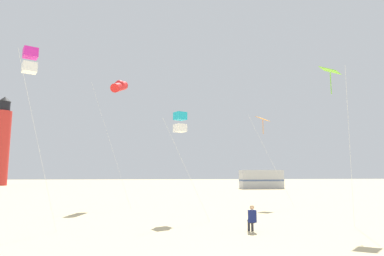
{
  "coord_description": "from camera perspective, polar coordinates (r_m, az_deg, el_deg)",
  "views": [
    {
      "loc": [
        -1.88,
        -6.7,
        2.62
      ],
      "look_at": [
        -0.54,
        9.34,
        4.79
      ],
      "focal_mm": 30.16,
      "sensor_mm": 36.0,
      "label": 1
    }
  ],
  "objects": [
    {
      "name": "kite_diamond_lime",
      "position": [
        17.59,
        23.4,
        8.46
      ],
      "size": [
        1.51,
        1.51,
        7.8
      ],
      "color": "silver",
      "rests_on": "ground"
    },
    {
      "name": "rv_van_silver",
      "position": [
        51.08,
        12.14,
        -8.87
      ],
      "size": [
        6.55,
        2.67,
        2.8
      ],
      "rotation": [
        0.0,
        0.0,
        0.05
      ],
      "color": "#B7BABF",
      "rests_on": "ground"
    },
    {
      "name": "kite_tube_scarlet",
      "position": [
        26.64,
        -12.7,
        7.22
      ],
      "size": [
        3.26,
        3.22,
        10.08
      ],
      "color": "silver",
      "rests_on": "ground"
    },
    {
      "name": "kite_box_magenta",
      "position": [
        16.88,
        -26.73,
        10.6
      ],
      "size": [
        1.97,
        1.97,
        8.26
      ],
      "color": "silver",
      "rests_on": "ground"
    },
    {
      "name": "lighthouse_distant",
      "position": [
        70.3,
        -30.63,
        -2.34
      ],
      "size": [
        2.8,
        2.8,
        16.8
      ],
      "color": "red",
      "rests_on": "ground"
    },
    {
      "name": "kite_flyer_standing",
      "position": [
        14.85,
        10.53,
        -15.31
      ],
      "size": [
        0.35,
        0.51,
        1.16
      ],
      "rotation": [
        0.0,
        0.0,
        3.12
      ],
      "color": "navy",
      "rests_on": "ground"
    },
    {
      "name": "kite_diamond_orange",
      "position": [
        25.65,
        12.49,
        1.08
      ],
      "size": [
        3.27,
        2.27,
        6.89
      ],
      "color": "silver",
      "rests_on": "ground"
    },
    {
      "name": "kite_box_cyan",
      "position": [
        18.52,
        -2.11,
        1.03
      ],
      "size": [
        2.55,
        1.96,
        6.0
      ],
      "color": "silver",
      "rests_on": "ground"
    }
  ]
}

